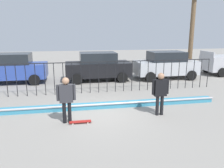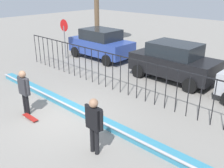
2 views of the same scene
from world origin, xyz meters
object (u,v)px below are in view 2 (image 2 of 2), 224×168
at_px(stop_sign, 64,33).
at_px(camera_operator, 94,121).
at_px(skateboard, 30,117).
at_px(parked_car_black, 174,61).
at_px(skateboarder, 24,88).
at_px(parked_car_blue, 101,44).

bearing_deg(stop_sign, camera_operator, -32.52).
bearing_deg(skateboard, parked_car_black, 93.31).
bearing_deg(camera_operator, parked_car_black, -41.01).
relative_size(skateboarder, parked_car_blue, 0.40).
xyz_separation_m(skateboarder, skateboard, (0.46, -0.15, -0.96)).
xyz_separation_m(skateboard, camera_operator, (3.17, 0.26, 0.97)).
bearing_deg(camera_operator, parked_car_blue, -9.32).
relative_size(skateboard, parked_car_blue, 0.19).
distance_m(skateboarder, parked_car_blue, 8.08).
relative_size(skateboarder, stop_sign, 0.68).
relative_size(parked_car_black, stop_sign, 1.72).
bearing_deg(skateboarder, parked_car_black, 55.52).
height_order(skateboarder, camera_operator, camera_operator).
relative_size(skateboard, parked_car_black, 0.19).
bearing_deg(skateboard, parked_car_blue, 133.62).
bearing_deg(skateboarder, camera_operator, -16.37).
xyz_separation_m(parked_car_blue, parked_car_black, (5.51, -0.30, 0.00)).
distance_m(camera_operator, parked_car_black, 7.06).
height_order(skateboard, stop_sign, stop_sign).
bearing_deg(stop_sign, skateboarder, -47.90).
xyz_separation_m(parked_car_black, stop_sign, (-7.22, -1.26, 0.64)).
height_order(camera_operator, parked_car_black, parked_car_black).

